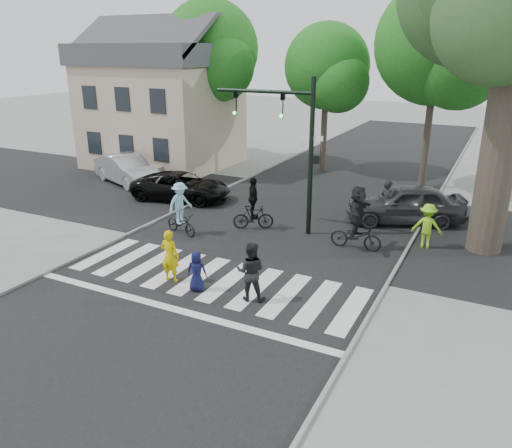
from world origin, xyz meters
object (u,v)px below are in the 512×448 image
(pedestrian_woman, at_px, (170,256))
(car_suv, at_px, (181,186))
(traffic_signal, at_px, (291,133))
(pedestrian_child, at_px, (197,271))
(car_silver, at_px, (127,169))
(cyclist_right, at_px, (357,221))
(car_grey, at_px, (405,204))
(cyclist_mid, at_px, (253,208))
(pedestrian_adult, at_px, (251,272))
(cyclist_left, at_px, (181,212))

(pedestrian_woman, distance_m, car_suv, 9.02)
(traffic_signal, relative_size, car_suv, 1.26)
(pedestrian_woman, bearing_deg, pedestrian_child, 166.79)
(traffic_signal, xyz_separation_m, car_silver, (-10.74, 2.89, -3.12))
(cyclist_right, distance_m, car_suv, 9.60)
(car_suv, distance_m, car_silver, 4.56)
(traffic_signal, bearing_deg, pedestrian_child, -93.55)
(traffic_signal, height_order, car_grey, traffic_signal)
(pedestrian_woman, height_order, cyclist_mid, cyclist_mid)
(pedestrian_adult, distance_m, car_grey, 9.35)
(car_grey, bearing_deg, cyclist_left, -77.71)
(car_suv, bearing_deg, pedestrian_child, -151.36)
(pedestrian_child, relative_size, cyclist_mid, 0.59)
(pedestrian_woman, xyz_separation_m, cyclist_right, (4.43, 5.22, 0.21))
(pedestrian_woman, distance_m, cyclist_right, 6.86)
(cyclist_mid, height_order, car_silver, cyclist_mid)
(traffic_signal, distance_m, car_silver, 11.55)
(pedestrian_adult, height_order, cyclist_left, cyclist_left)
(car_suv, height_order, car_silver, car_silver)
(cyclist_right, relative_size, car_silver, 0.50)
(pedestrian_child, xyz_separation_m, car_suv, (-5.96, 7.77, 0.03))
(traffic_signal, distance_m, car_grey, 5.89)
(pedestrian_child, relative_size, cyclist_left, 0.60)
(cyclist_right, bearing_deg, car_grey, 75.37)
(pedestrian_woman, distance_m, pedestrian_adult, 2.82)
(cyclist_mid, xyz_separation_m, car_suv, (-4.98, 2.12, -0.22))
(cyclist_left, relative_size, car_grey, 0.43)
(cyclist_left, xyz_separation_m, car_suv, (-2.72, 3.94, -0.24))
(cyclist_left, relative_size, cyclist_right, 0.88)
(pedestrian_child, bearing_deg, car_silver, -58.60)
(pedestrian_adult, xyz_separation_m, cyclist_left, (-4.96, 3.62, 0.02))
(traffic_signal, relative_size, cyclist_left, 2.88)
(pedestrian_child, distance_m, car_grey, 10.17)
(cyclist_right, bearing_deg, pedestrian_child, -121.67)
(pedestrian_child, bearing_deg, traffic_signal, -111.18)
(cyclist_mid, bearing_deg, traffic_signal, 18.48)
(cyclist_left, height_order, cyclist_right, cyclist_right)
(traffic_signal, xyz_separation_m, cyclist_left, (-3.62, -2.27, -3.00))
(cyclist_right, xyz_separation_m, car_suv, (-9.30, 2.37, -0.40))
(car_suv, relative_size, car_silver, 1.01)
(car_suv, bearing_deg, cyclist_left, -154.20)
(traffic_signal, xyz_separation_m, cyclist_mid, (-1.36, -0.46, -3.02))
(pedestrian_adult, distance_m, cyclist_left, 6.14)
(cyclist_mid, bearing_deg, car_silver, 160.34)
(pedestrian_child, xyz_separation_m, cyclist_mid, (-0.99, 5.65, 0.25))
(cyclist_left, bearing_deg, car_grey, 35.31)
(cyclist_left, bearing_deg, cyclist_right, 13.42)
(car_grey, bearing_deg, pedestrian_woman, -54.06)
(cyclist_right, relative_size, car_grey, 0.49)
(traffic_signal, height_order, pedestrian_woman, traffic_signal)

